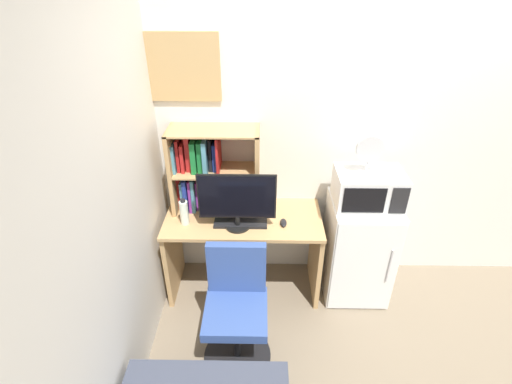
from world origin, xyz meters
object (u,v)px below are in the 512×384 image
computer_mouse (283,223)px  desk_fan (369,152)px  desk_chair (237,314)px  microwave (368,188)px  wall_corkboard (172,67)px  water_bottle (184,212)px  mini_fridge (358,249)px  keyboard (241,222)px  monitor (237,199)px  hutch_bookshelf (205,170)px

computer_mouse → desk_fan: desk_fan is taller
desk_fan → desk_chair: bearing=-144.8°
microwave → wall_corkboard: 1.67m
water_bottle → desk_chair: water_bottle is taller
water_bottle → mini_fridge: 1.43m
wall_corkboard → desk_chair: bearing=-63.2°
keyboard → desk_fan: bearing=4.2°
monitor → computer_mouse: size_ratio=5.51×
monitor → keyboard: monitor is taller
monitor → keyboard: (0.02, 0.04, -0.23)m
monitor → water_bottle: 0.43m
water_bottle → mini_fridge: water_bottle is taller
computer_mouse → desk_chair: 0.75m
desk_chair → hutch_bookshelf: bearing=109.0°
keyboard → computer_mouse: computer_mouse is taller
desk_chair → computer_mouse: bearing=59.9°
monitor → mini_fridge: monitor is taller
hutch_bookshelf → mini_fridge: 1.40m
computer_mouse → desk_chair: (-0.33, -0.57, -0.35)m
hutch_bookshelf → monitor: (0.27, -0.28, -0.09)m
mini_fridge → wall_corkboard: (-1.43, 0.29, 1.38)m
keyboard → wall_corkboard: size_ratio=0.60×
desk_fan → desk_chair: desk_fan is taller
monitor → desk_chair: (0.02, -0.54, -0.58)m
computer_mouse → hutch_bookshelf: bearing=158.4°
mini_fridge → computer_mouse: bearing=-173.1°
hutch_bookshelf → desk_chair: size_ratio=0.76×
hutch_bookshelf → water_bottle: size_ratio=3.14×
water_bottle → microwave: microwave is taller
water_bottle → desk_fan: size_ratio=0.74×
desk_chair → wall_corkboard: 1.77m
wall_corkboard → mini_fridge: bearing=-11.4°
wall_corkboard → water_bottle: bearing=-81.5°
wall_corkboard → microwave: bearing=-11.2°
mini_fridge → microwave: 0.57m
hutch_bookshelf → water_bottle: (-0.14, -0.24, -0.23)m
keyboard → mini_fridge: size_ratio=0.46×
desk_fan → desk_chair: size_ratio=0.33×
keyboard → desk_chair: (-0.00, -0.58, -0.35)m
monitor → mini_fridge: size_ratio=0.65×
hutch_bookshelf → desk_fan: (1.20, -0.17, 0.25)m
microwave → desk_fan: bearing=-171.2°
monitor → wall_corkboard: size_ratio=0.84×
water_bottle → wall_corkboard: 1.05m
microwave → computer_mouse: bearing=-172.8°
computer_mouse → wall_corkboard: (-0.81, 0.36, 1.07)m
desk_fan → keyboard: bearing=-175.8°
hutch_bookshelf → computer_mouse: bearing=-21.6°
hutch_bookshelf → keyboard: (0.29, -0.24, -0.32)m
hutch_bookshelf → desk_fan: size_ratio=2.33×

